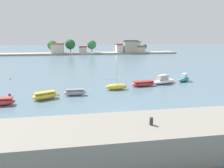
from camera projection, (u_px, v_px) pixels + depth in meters
ground_plane at (119, 116)px, 24.68m from camera, size 400.00×400.00×0.00m
seawall_embankment at (137, 138)px, 16.69m from camera, size 93.94×5.61×2.69m
mooring_bollard at (151, 121)px, 16.08m from camera, size 0.29×0.29×0.62m
moored_boat_0 at (2, 102)px, 28.56m from camera, size 3.45×1.47×1.11m
moored_boat_1 at (45, 96)px, 31.33m from camera, size 4.21×2.98×1.18m
moored_boat_2 at (75, 92)px, 33.36m from camera, size 3.74×1.06×1.05m
moored_boat_3 at (116, 87)px, 36.83m from camera, size 4.12×1.34×5.86m
moored_boat_4 at (143, 84)px, 39.53m from camera, size 5.20×2.29×1.00m
moored_boat_5 at (164, 80)px, 41.58m from camera, size 5.89×3.92×1.85m
moored_boat_6 at (184, 79)px, 43.53m from camera, size 3.80×3.05×1.75m
mooring_buoy_0 at (10, 79)px, 45.50m from camera, size 0.27×0.27×0.27m
mooring_buoy_1 at (58, 95)px, 33.40m from camera, size 0.28×0.28×0.28m
mooring_buoy_2 at (9, 94)px, 33.15m from camera, size 0.44×0.44×0.44m
mooring_buoy_3 at (124, 84)px, 40.39m from camera, size 0.32×0.32×0.32m
distant_shoreline at (94, 49)px, 108.81m from camera, size 97.03×9.92×7.95m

